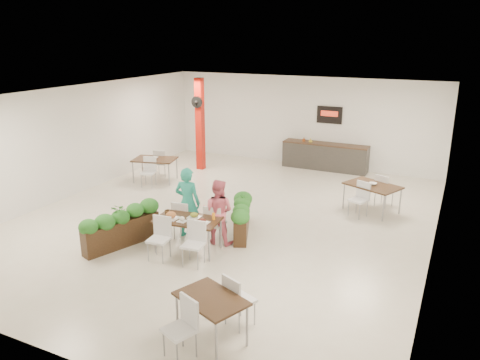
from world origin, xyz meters
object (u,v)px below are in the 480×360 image
object	(u,v)px
service_counter	(325,156)
main_table	(187,224)
planter_left	(121,225)
side_table_a	(155,162)
red_column	(200,123)
diner_woman	(218,212)
planter_right	(242,213)
side_table_b	(372,189)
side_table_c	(211,305)
diner_man	(188,203)

from	to	relation	value
service_counter	main_table	bearing A→B (deg)	-96.55
planter_left	side_table_a	world-z (taller)	planter_left
red_column	diner_woman	size ratio (longest dim) A/B	2.11
red_column	planter_right	world-z (taller)	red_column
red_column	side_table_b	bearing A→B (deg)	-14.73
red_column	planter_left	xyz separation A→B (m)	(1.63, -6.33, -1.13)
side_table_b	side_table_c	size ratio (longest dim) A/B	1.00
diner_woman	side_table_b	bearing A→B (deg)	-134.29
red_column	side_table_a	distance (m)	2.24
main_table	planter_right	xyz separation A→B (m)	(0.65, 1.42, -0.14)
main_table	side_table_a	distance (m)	5.44
planter_right	side_table_a	distance (m)	5.06
red_column	side_table_a	xyz separation A→B (m)	(-0.60, -1.91, -1.00)
planter_left	planter_right	bearing A→B (deg)	41.14
service_counter	main_table	world-z (taller)	service_counter
main_table	service_counter	bearing A→B (deg)	83.45
planter_left	planter_right	xyz separation A→B (m)	(2.13, 1.86, -0.02)
side_table_a	red_column	bearing A→B (deg)	57.89
side_table_b	side_table_c	xyz separation A→B (m)	(-1.16, -6.80, -0.03)
planter_right	red_column	bearing A→B (deg)	130.08
planter_right	side_table_c	xyz separation A→B (m)	(1.37, -3.99, 0.12)
side_table_a	side_table_b	bearing A→B (deg)	-12.54
diner_man	diner_woman	distance (m)	0.81
diner_man	side_table_a	distance (m)	4.70
main_table	side_table_a	xyz separation A→B (m)	(-3.71, 3.97, 0.00)
diner_woman	red_column	bearing A→B (deg)	-62.50
diner_man	side_table_b	bearing A→B (deg)	-141.46
red_column	main_table	bearing A→B (deg)	-62.16
service_counter	main_table	size ratio (longest dim) A/B	1.72
diner_man	side_table_c	bearing A→B (deg)	120.41
service_counter	side_table_a	xyz separation A→B (m)	(-4.60, -3.78, 0.15)
service_counter	planter_left	size ratio (longest dim) A/B	1.61
diner_man	side_table_c	size ratio (longest dim) A/B	1.02
side_table_b	planter_left	bearing A→B (deg)	-111.40
planter_left	side_table_b	world-z (taller)	planter_left
planter_right	side_table_b	world-z (taller)	planter_right
side_table_a	main_table	bearing A→B (deg)	-61.64
planter_right	side_table_c	bearing A→B (deg)	-71.00
diner_woman	side_table_b	size ratio (longest dim) A/B	0.92
red_column	side_table_a	bearing A→B (deg)	-107.44
red_column	diner_woman	bearing A→B (deg)	-56.08
side_table_c	planter_right	bearing A→B (deg)	130.97
service_counter	side_table_b	distance (m)	4.21
service_counter	diner_woman	bearing A→B (deg)	-93.87
planter_right	side_table_b	bearing A→B (deg)	48.01
planter_left	planter_right	distance (m)	2.83
main_table	side_table_b	size ratio (longest dim) A/B	1.06
side_table_a	diner_woman	bearing A→B (deg)	-53.53
planter_right	side_table_a	size ratio (longest dim) A/B	1.04
main_table	diner_woman	bearing A→B (deg)	58.04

